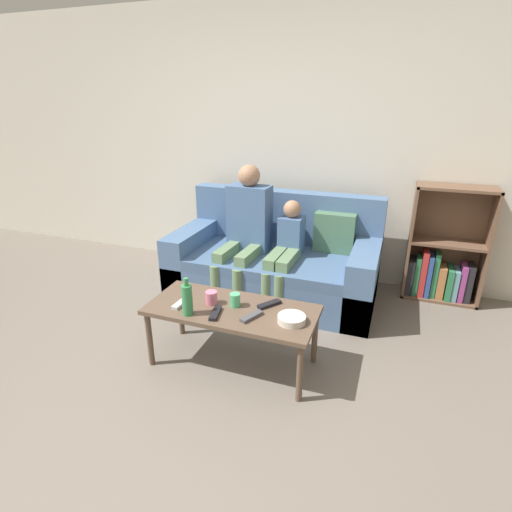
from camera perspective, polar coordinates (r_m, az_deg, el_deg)
The scene contains 15 objects.
ground_plane at distance 2.56m, azimuth -12.40°, elevation -21.54°, with size 22.00×22.00×0.00m, color #70665B.
wall_back at distance 4.05m, azimuth 4.30°, elevation 15.50°, with size 12.00×0.06×2.60m.
couch at distance 3.72m, azimuth 2.85°, elevation -1.12°, with size 1.84×0.93×0.91m.
bookshelf at distance 3.98m, azimuth 25.06°, elevation -0.30°, with size 0.64×0.28×1.04m.
coffee_table at distance 2.70m, azimuth -3.44°, elevation -8.23°, with size 1.13×0.50×0.44m.
person_adult at distance 3.59m, azimuth -1.44°, elevation 4.57°, with size 0.39×0.65×1.19m.
person_child at distance 3.46m, azimuth 4.25°, elevation 0.86°, with size 0.22×0.64×0.91m.
cup_near at distance 2.72m, azimuth -6.36°, elevation -5.94°, with size 0.08×0.08×0.09m.
cup_far at distance 2.67m, azimuth -3.02°, elevation -6.29°, with size 0.07×0.07×0.09m.
tv_remote_0 at distance 2.69m, azimuth 1.92°, elevation -6.90°, with size 0.14×0.17×0.02m.
tv_remote_1 at distance 2.60m, azimuth -5.82°, elevation -8.14°, with size 0.08×0.18×0.02m.
tv_remote_2 at distance 2.55m, azimuth -0.64°, elevation -8.62°, with size 0.11×0.17×0.02m.
tv_remote_3 at distance 2.75m, azimuth -10.65°, elevation -6.61°, with size 0.06×0.17×0.02m.
snack_bowl at distance 2.51m, azimuth 5.11°, elevation -8.95°, with size 0.18×0.18×0.05m.
bottle at distance 2.58m, azimuth -9.80°, elevation -6.10°, with size 0.07×0.07×0.26m.
Camera 1 is at (1.10, -1.53, 1.74)m, focal length 28.00 mm.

